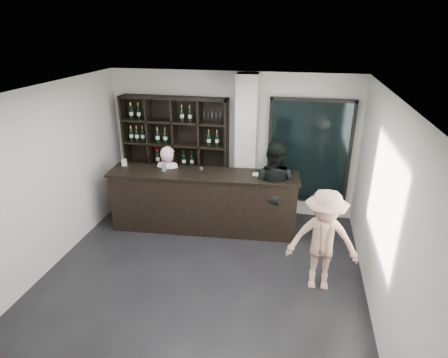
% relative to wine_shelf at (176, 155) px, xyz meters
% --- Properties ---
extents(floor, '(5.00, 5.50, 0.01)m').
position_rel_wine_shelf_xyz_m(floor, '(1.15, -2.57, -1.20)').
color(floor, black).
rests_on(floor, ground).
extents(wine_shelf, '(2.20, 0.35, 2.40)m').
position_rel_wine_shelf_xyz_m(wine_shelf, '(0.00, 0.00, 0.00)').
color(wine_shelf, black).
rests_on(wine_shelf, floor).
extents(structural_column, '(0.40, 0.40, 2.90)m').
position_rel_wine_shelf_xyz_m(structural_column, '(1.50, -0.10, 0.25)').
color(structural_column, silver).
rests_on(structural_column, floor).
extents(glass_panel, '(1.60, 0.08, 2.10)m').
position_rel_wine_shelf_xyz_m(glass_panel, '(2.70, 0.12, 0.20)').
color(glass_panel, black).
rests_on(glass_panel, floor).
extents(tasting_counter, '(3.55, 0.73, 1.17)m').
position_rel_wine_shelf_xyz_m(tasting_counter, '(0.80, -0.82, -0.61)').
color(tasting_counter, black).
rests_on(tasting_counter, floor).
extents(taster_pink, '(0.58, 0.39, 1.58)m').
position_rel_wine_shelf_xyz_m(taster_pink, '(0.05, -0.63, -0.41)').
color(taster_pink, '#F8C0D0').
rests_on(taster_pink, floor).
extents(taster_black, '(1.08, 0.95, 1.85)m').
position_rel_wine_shelf_xyz_m(taster_black, '(2.10, -0.72, -0.27)').
color(taster_black, black).
rests_on(taster_black, floor).
extents(customer, '(1.04, 0.61, 1.61)m').
position_rel_wine_shelf_xyz_m(customer, '(2.95, -2.17, -0.40)').
color(customer, tan).
rests_on(customer, floor).
extents(wine_glass, '(0.11, 0.11, 0.19)m').
position_rel_wine_shelf_xyz_m(wine_glass, '(0.80, -0.93, 0.07)').
color(wine_glass, white).
rests_on(wine_glass, tasting_counter).
extents(spit_cup, '(0.09, 0.09, 0.12)m').
position_rel_wine_shelf_xyz_m(spit_cup, '(0.06, -0.86, 0.03)').
color(spit_cup, '#A6BCCC').
rests_on(spit_cup, tasting_counter).
extents(napkin_stack, '(0.14, 0.14, 0.02)m').
position_rel_wine_shelf_xyz_m(napkin_stack, '(1.78, -0.71, -0.02)').
color(napkin_stack, white).
rests_on(napkin_stack, tasting_counter).
extents(card_stand, '(0.10, 0.06, 0.14)m').
position_rel_wine_shelf_xyz_m(card_stand, '(-0.79, -0.76, 0.04)').
color(card_stand, white).
rests_on(card_stand, tasting_counter).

